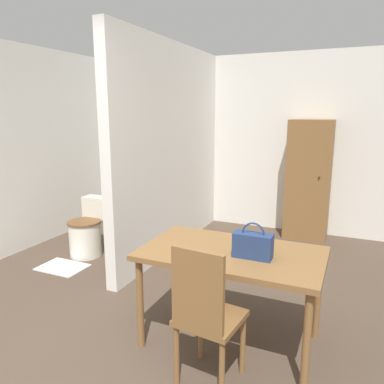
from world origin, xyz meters
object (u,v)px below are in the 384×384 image
object	(u,v)px
handbag	(253,245)
wooden_cabinet	(308,180)
toilet	(88,232)
wooden_chair	(206,313)
dining_table	(232,261)

from	to	relation	value
handbag	wooden_cabinet	distance (m)	2.78
wooden_cabinet	toilet	bearing A→B (deg)	-143.34
wooden_chair	handbag	world-z (taller)	handbag
dining_table	wooden_cabinet	distance (m)	2.74
toilet	wooden_cabinet	distance (m)	2.95
wooden_chair	toilet	size ratio (longest dim) A/B	1.40
dining_table	handbag	distance (m)	0.24
dining_table	wooden_chair	bearing A→B (deg)	-89.78
dining_table	toilet	distance (m)	2.39
dining_table	handbag	xyz separation A→B (m)	(0.17, -0.06, 0.16)
dining_table	handbag	bearing A→B (deg)	-18.85
wooden_chair	wooden_cabinet	xyz separation A→B (m)	(0.19, 3.23, 0.30)
toilet	handbag	xyz separation A→B (m)	(2.31, -1.05, 0.53)
dining_table	wooden_chair	distance (m)	0.53
handbag	wooden_cabinet	bearing A→B (deg)	89.55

